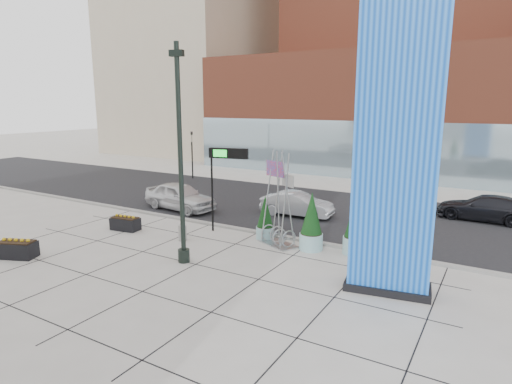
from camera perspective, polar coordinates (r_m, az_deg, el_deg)
The scene contains 20 objects.
ground at distance 19.35m, azimuth -8.53°, elevation -8.04°, with size 160.00×160.00×0.00m, color #9E9991.
street_asphalt at distance 27.48m, azimuth 4.67°, elevation -1.93°, with size 80.00×12.00×0.02m, color black.
curb_edge at distance 22.40m, azimuth -2.08°, elevation -4.96°, with size 80.00×0.30×0.12m, color gray.
tower_podium at distance 42.40m, azimuth 16.32°, elevation 9.98°, with size 34.00×10.00×11.00m, color brown.
tower_glass_front at distance 37.98m, azimuth 14.23°, elevation 5.39°, with size 34.00×0.60×5.00m, color #8CA5B2.
building_beige_left at distance 61.89m, azimuth -7.95°, elevation 21.48°, with size 18.00×20.00×34.00m, color gray.
blue_pylon at distance 14.99m, azimuth 18.13°, elevation 4.19°, with size 3.08×1.75×9.71m.
lamp_post at distance 17.43m, azimuth -9.96°, elevation 1.99°, with size 0.60×0.48×8.81m.
public_art_sculpture at distance 19.93m, azimuth 3.03°, elevation -3.80°, with size 2.18×1.69×4.44m.
concrete_bollard at distance 20.99m, azimuth -9.77°, elevation -5.38°, with size 0.40×0.40×0.77m, color gray.
overhead_street_sign at distance 21.25m, azimuth -4.36°, elevation 4.17°, with size 2.02×0.65×4.32m.
round_planter_east at distance 19.17m, azimuth 13.21°, elevation -4.36°, with size 1.09×1.09×2.72m.
round_planter_mid at distance 19.36m, azimuth 7.41°, elevation -4.07°, with size 1.07×1.07×2.66m.
round_planter_west at distance 20.76m, azimuth 1.22°, elevation -3.53°, with size 0.87×0.87×2.18m.
box_planter_north at distance 23.38m, azimuth -17.03°, elevation -3.96°, with size 1.57×0.95×0.82m.
box_planter_south at distance 21.14m, azimuth -29.26°, elevation -6.59°, with size 1.76×1.34×0.87m.
car_white_west at distance 26.86m, azimuth -10.10°, elevation -0.59°, with size 1.97×4.90×1.67m, color silver.
car_silver_mid at distance 25.12m, azimuth 5.47°, elevation -1.65°, with size 1.47×4.22×1.39m, color #B7B9BF.
car_dark_east at distance 27.24m, azimuth 28.19°, elevation -1.91°, with size 2.02×4.98×1.44m, color black.
traffic_signal at distance 37.66m, azimuth -8.53°, elevation 5.26°, with size 0.15×0.18×4.10m.
Camera 1 is at (11.58, -14.05, 6.54)m, focal length 30.00 mm.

